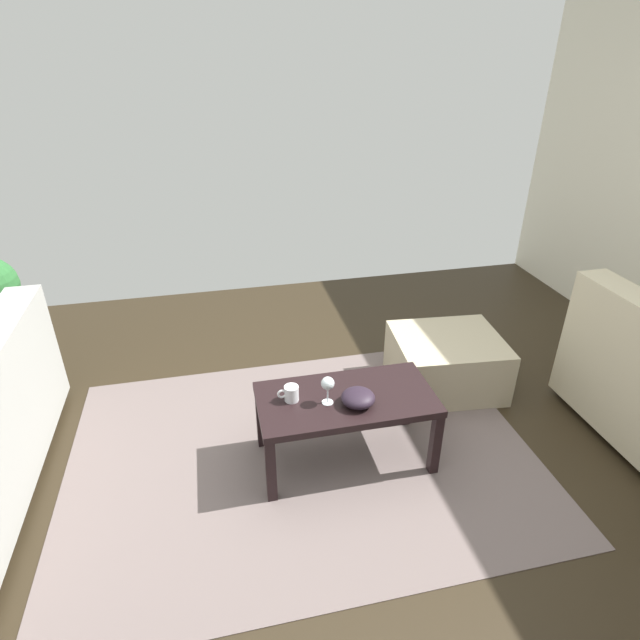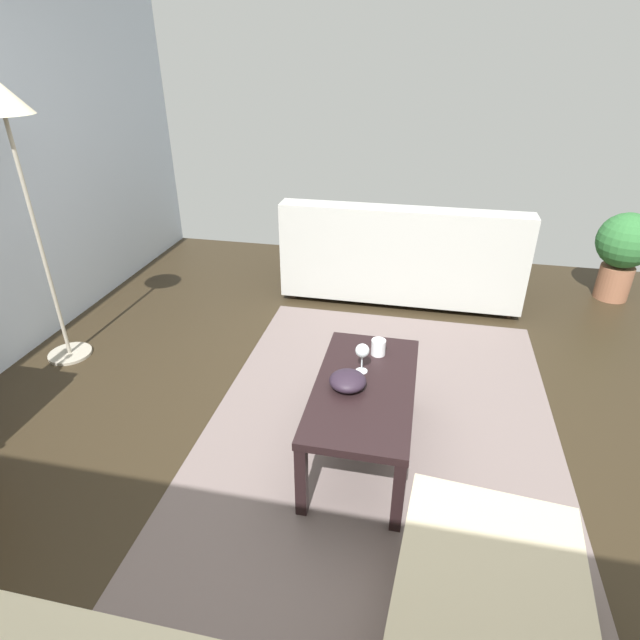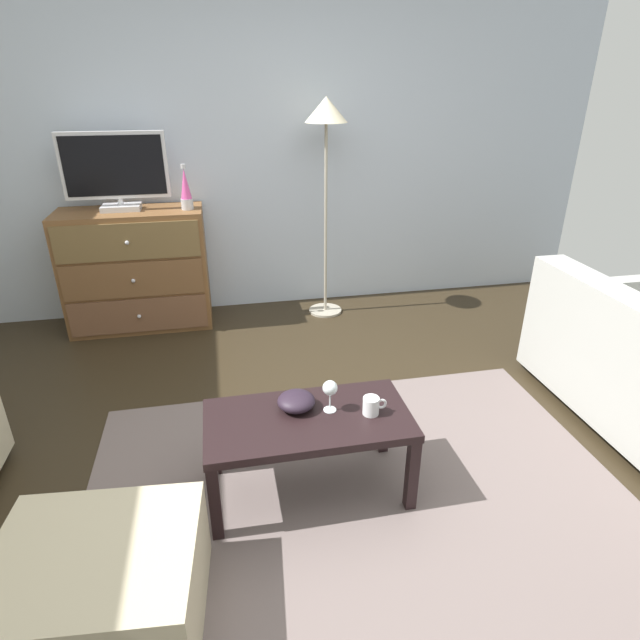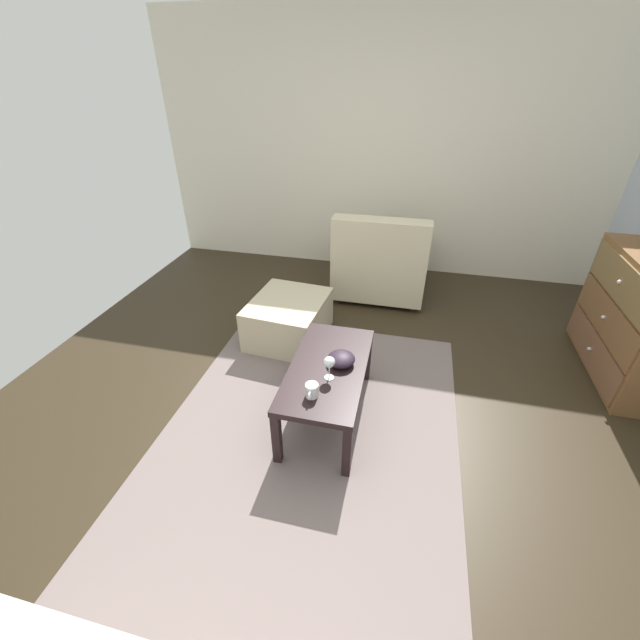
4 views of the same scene
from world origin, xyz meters
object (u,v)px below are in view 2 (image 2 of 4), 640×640
Objects in this scene: mug at (378,347)px; standing_lamp at (8,128)px; wine_glass at (362,352)px; coffee_table at (364,394)px; potted_plant at (624,248)px; bowl_decorative at (348,381)px; couch_large at (402,257)px; ottoman at (484,604)px.

standing_lamp reaches higher than mug.
coffee_table is at bearing -164.15° from wine_glass.
mug is at bearing -19.24° from wine_glass.
potted_plant reaches higher than mug.
bowl_decorative is at bearing 141.03° from potted_plant.
mug is 0.16× the size of potted_plant.
wine_glass reaches higher than mug.
coffee_table is 6.01× the size of wine_glass.
mug is 2.34m from standing_lamp.
bowl_decorative is (-0.04, 0.08, 0.10)m from coffee_table.
couch_large is at bearing -3.62° from bowl_decorative.
potted_plant is (2.15, -1.82, -0.11)m from wine_glass.
potted_plant is (2.30, -1.86, -0.03)m from bowl_decorative.
couch_large is 1.10× the size of standing_lamp.
coffee_table is at bearing -61.65° from bowl_decorative.
potted_plant reaches higher than coffee_table.
standing_lamp is (0.52, 2.08, 1.10)m from coffee_table.
wine_glass is at bearing 15.85° from coffee_table.
couch_large reaches higher than ottoman.
coffee_table is 2.41m from standing_lamp.
standing_lamp is at bearing 124.87° from couch_large.
bowl_decorative is 0.10× the size of standing_lamp.
bowl_decorative is 0.25× the size of potted_plant.
mug is 0.16× the size of ottoman.
standing_lamp is at bearing 78.59° from wine_glass.
couch_large reaches higher than potted_plant.
bowl_decorative reaches higher than coffee_table.
coffee_table is 0.50× the size of couch_large.
ottoman is (-1.14, -0.50, -0.29)m from mug.
potted_plant is at bearing -40.17° from wine_glass.
couch_large reaches higher than wine_glass.
coffee_table reaches higher than ottoman.
mug is (0.18, -0.06, -0.07)m from wine_glass.
standing_lamp is at bearing 62.30° from ottoman.
mug is 1.28m from ottoman.
potted_plant is (1.74, -3.86, -1.03)m from standing_lamp.
wine_glass is (0.11, 0.03, 0.17)m from coffee_table.
standing_lamp is (1.37, 2.61, 1.28)m from ottoman.
wine_glass is 1.38× the size of mug.
standing_lamp reaches higher than ottoman.
couch_large is (2.05, -0.13, -0.14)m from bowl_decorative.
potted_plant is at bearing -41.67° from mug.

